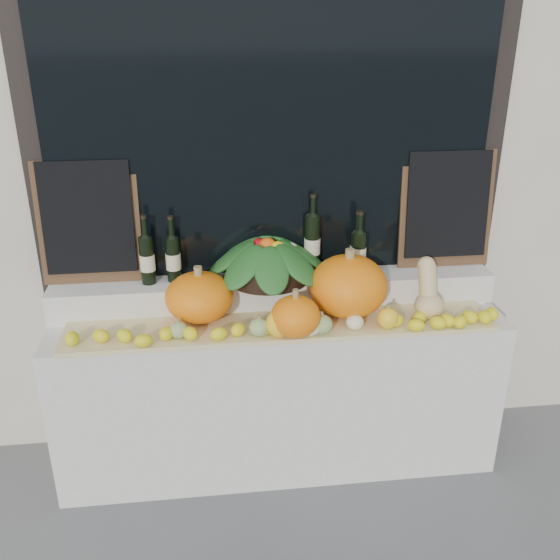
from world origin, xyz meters
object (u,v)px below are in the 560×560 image
at_px(pumpkin_right, 348,286).
at_px(wine_bottle_tall, 312,243).
at_px(pumpkin_left, 199,297).
at_px(butternut_squash, 428,293).
at_px(produce_bowl, 268,259).

bearing_deg(pumpkin_right, wine_bottle_tall, 119.67).
bearing_deg(pumpkin_left, pumpkin_right, -2.37).
bearing_deg(butternut_squash, pumpkin_left, 175.31).
bearing_deg(pumpkin_right, butternut_squash, -9.03).
relative_size(butternut_squash, wine_bottle_tall, 0.69).
bearing_deg(butternut_squash, pumpkin_right, 170.97).
xyz_separation_m(pumpkin_right, produce_bowl, (-0.38, 0.19, 0.09)).
bearing_deg(wine_bottle_tall, pumpkin_right, -60.33).
distance_m(produce_bowl, wine_bottle_tall, 0.25).
bearing_deg(pumpkin_right, pumpkin_left, 177.63).
distance_m(pumpkin_right, produce_bowl, 0.44).
distance_m(pumpkin_right, butternut_squash, 0.40).
relative_size(pumpkin_left, wine_bottle_tall, 0.80).
distance_m(butternut_squash, wine_bottle_tall, 0.64).
bearing_deg(produce_bowl, pumpkin_left, -155.97).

